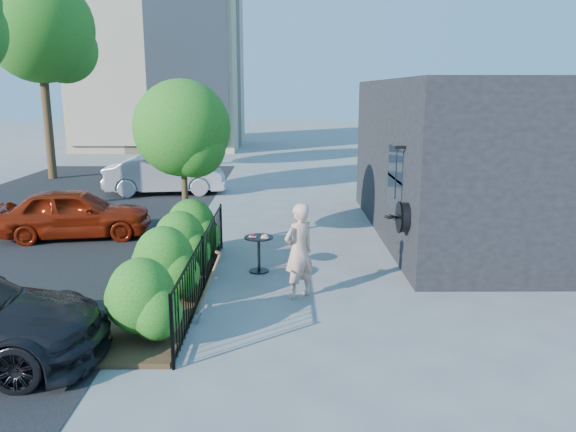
{
  "coord_description": "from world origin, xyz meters",
  "views": [
    {
      "loc": [
        0.03,
        -10.05,
        3.74
      ],
      "look_at": [
        0.09,
        1.25,
        1.2
      ],
      "focal_mm": 35.0,
      "sensor_mm": 36.0,
      "label": 1
    }
  ],
  "objects_px": {
    "street_tree_far": "(41,35)",
    "car_silver": "(166,174)",
    "woman": "(299,251)",
    "car_red": "(74,213)",
    "patio_tree": "(185,134)",
    "cafe_table": "(259,248)",
    "shovel": "(206,291)"
  },
  "relations": [
    {
      "from": "street_tree_far",
      "to": "woman",
      "type": "bearing_deg",
      "value": -54.26
    },
    {
      "from": "car_silver",
      "to": "car_red",
      "type": "bearing_deg",
      "value": 164.26
    },
    {
      "from": "woman",
      "to": "car_red",
      "type": "distance_m",
      "value": 7.14
    },
    {
      "from": "shovel",
      "to": "woman",
      "type": "bearing_deg",
      "value": 36.9
    },
    {
      "from": "street_tree_far",
      "to": "woman",
      "type": "distance_m",
      "value": 18.2
    },
    {
      "from": "patio_tree",
      "to": "shovel",
      "type": "xyz_separation_m",
      "value": [
        0.98,
        -4.15,
        -2.21
      ]
    },
    {
      "from": "patio_tree",
      "to": "street_tree_far",
      "type": "height_order",
      "value": "street_tree_far"
    },
    {
      "from": "cafe_table",
      "to": "car_red",
      "type": "bearing_deg",
      "value": 149.76
    },
    {
      "from": "street_tree_far",
      "to": "woman",
      "type": "height_order",
      "value": "street_tree_far"
    },
    {
      "from": "patio_tree",
      "to": "car_red",
      "type": "distance_m",
      "value": 4.02
    },
    {
      "from": "woman",
      "to": "car_red",
      "type": "xyz_separation_m",
      "value": [
        -5.68,
        4.32,
        -0.24
      ]
    },
    {
      "from": "car_silver",
      "to": "patio_tree",
      "type": "bearing_deg",
      "value": -170.76
    },
    {
      "from": "shovel",
      "to": "car_red",
      "type": "height_order",
      "value": "car_red"
    },
    {
      "from": "patio_tree",
      "to": "street_tree_far",
      "type": "relative_size",
      "value": 0.48
    },
    {
      "from": "street_tree_far",
      "to": "car_red",
      "type": "distance_m",
      "value": 12.08
    },
    {
      "from": "cafe_table",
      "to": "car_silver",
      "type": "bearing_deg",
      "value": 112.76
    },
    {
      "from": "street_tree_far",
      "to": "car_silver",
      "type": "height_order",
      "value": "street_tree_far"
    },
    {
      "from": "woman",
      "to": "car_silver",
      "type": "bearing_deg",
      "value": -105.76
    },
    {
      "from": "patio_tree",
      "to": "woman",
      "type": "relative_size",
      "value": 2.23
    },
    {
      "from": "patio_tree",
      "to": "cafe_table",
      "type": "distance_m",
      "value": 3.21
    },
    {
      "from": "patio_tree",
      "to": "shovel",
      "type": "distance_m",
      "value": 4.81
    },
    {
      "from": "cafe_table",
      "to": "shovel",
      "type": "bearing_deg",
      "value": -105.62
    },
    {
      "from": "cafe_table",
      "to": "car_silver",
      "type": "xyz_separation_m",
      "value": [
        -3.83,
        9.13,
        0.19
      ]
    },
    {
      "from": "cafe_table",
      "to": "woman",
      "type": "xyz_separation_m",
      "value": [
        0.8,
        -1.48,
        0.36
      ]
    },
    {
      "from": "patio_tree",
      "to": "car_silver",
      "type": "xyz_separation_m",
      "value": [
        -2.11,
        7.61,
        -2.05
      ]
    },
    {
      "from": "street_tree_far",
      "to": "car_red",
      "type": "xyz_separation_m",
      "value": [
        4.54,
        -9.88,
        -5.27
      ]
    },
    {
      "from": "patio_tree",
      "to": "car_red",
      "type": "relative_size",
      "value": 1.03
    },
    {
      "from": "shovel",
      "to": "car_silver",
      "type": "height_order",
      "value": "car_silver"
    },
    {
      "from": "street_tree_far",
      "to": "shovel",
      "type": "distance_m",
      "value": 18.44
    },
    {
      "from": "patio_tree",
      "to": "cafe_table",
      "type": "height_order",
      "value": "patio_tree"
    },
    {
      "from": "woman",
      "to": "shovel",
      "type": "bearing_deg",
      "value": -2.45
    },
    {
      "from": "cafe_table",
      "to": "woman",
      "type": "distance_m",
      "value": 1.72
    }
  ]
}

